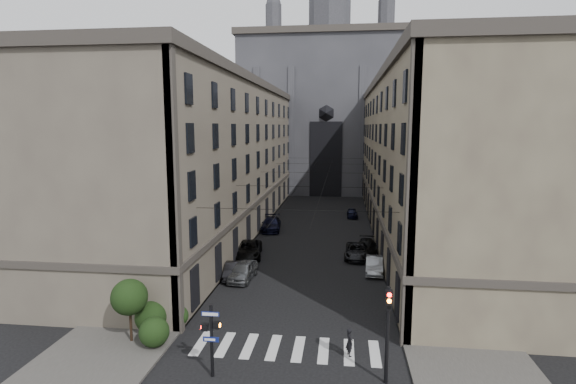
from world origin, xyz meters
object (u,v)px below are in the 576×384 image
at_px(car_left_midfar, 248,249).
at_px(car_right_midnear, 357,251).
at_px(car_right_midfar, 367,247).
at_px(pedestrian, 349,342).
at_px(car_left_near, 243,271).
at_px(car_right_near, 374,265).
at_px(traffic_light_right, 388,323).
at_px(pedestrian_signal_left, 211,335).
at_px(car_right_far, 352,213).
at_px(car_left_midnear, 233,271).
at_px(gothic_tower, 328,103).
at_px(car_left_far, 271,224).

relative_size(car_left_midfar, car_right_midnear, 1.10).
bearing_deg(car_right_midfar, pedestrian, -93.95).
bearing_deg(car_left_near, car_right_near, 20.00).
xyz_separation_m(traffic_light_right, car_left_near, (-10.83, 14.69, -2.51)).
bearing_deg(pedestrian_signal_left, car_right_far, 79.29).
distance_m(car_left_midnear, car_left_midfar, 6.36).
xyz_separation_m(car_left_near, car_right_far, (9.90, 28.14, -0.14)).
bearing_deg(pedestrian_signal_left, car_right_midfar, 69.24).
bearing_deg(car_right_midnear, gothic_tower, 98.57).
height_order(traffic_light_right, car_right_far, traffic_light_right).
relative_size(car_left_far, car_right_midnear, 1.10).
bearing_deg(car_right_midfar, car_right_midnear, -117.60).
bearing_deg(car_right_far, pedestrian_signal_left, -101.74).
bearing_deg(car_left_midnear, pedestrian, -57.81).
bearing_deg(car_right_far, gothic_tower, 97.75).
distance_m(car_left_near, pedestrian, 15.02).
bearing_deg(car_left_midfar, gothic_tower, 75.22).
distance_m(traffic_light_right, car_left_midnear, 19.28).
distance_m(pedestrian_signal_left, car_right_midnear, 24.31).
bearing_deg(pedestrian, car_right_far, -21.47).
relative_size(car_left_midnear, car_right_midfar, 0.86).
relative_size(gothic_tower, pedestrian_signal_left, 14.50).
bearing_deg(traffic_light_right, pedestrian, 124.93).
bearing_deg(pedestrian, car_left_near, 16.57).
bearing_deg(car_left_far, car_right_far, 36.86).
height_order(pedestrian_signal_left, car_left_far, pedestrian_signal_left).
bearing_deg(car_right_near, car_left_midfar, 168.37).
bearing_deg(gothic_tower, traffic_light_right, -85.62).
height_order(car_left_midnear, car_right_midnear, car_right_midnear).
distance_m(gothic_tower, car_left_midnear, 60.82).
height_order(traffic_light_right, car_right_midnear, traffic_light_right).
relative_size(pedestrian_signal_left, car_left_midfar, 0.70).
xyz_separation_m(car_right_midnear, car_right_far, (-0.10, 20.45, -0.08)).
height_order(gothic_tower, car_right_midnear, gothic_tower).
relative_size(traffic_light_right, car_right_near, 1.20).
xyz_separation_m(traffic_light_right, car_left_far, (-11.35, 33.27, -2.46)).
height_order(traffic_light_right, pedestrian, traffic_light_right).
distance_m(car_left_midnear, car_right_far, 29.86).
height_order(car_left_midfar, pedestrian, pedestrian).
relative_size(car_right_midfar, car_right_far, 1.24).
bearing_deg(car_right_midnear, car_left_midfar, -171.55).
height_order(pedestrian_signal_left, car_right_near, pedestrian_signal_left).
xyz_separation_m(car_left_near, car_right_near, (11.43, 3.24, -0.06)).
height_order(car_left_midnear, car_right_near, car_right_near).
relative_size(pedestrian_signal_left, car_right_far, 1.06).
bearing_deg(pedestrian_signal_left, pedestrian, 22.87).
height_order(car_right_near, car_right_far, car_right_near).
height_order(traffic_light_right, car_left_midfar, traffic_light_right).
bearing_deg(traffic_light_right, car_right_midnear, 92.14).
xyz_separation_m(traffic_light_right, car_left_midnear, (-11.80, 15.01, -2.63)).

